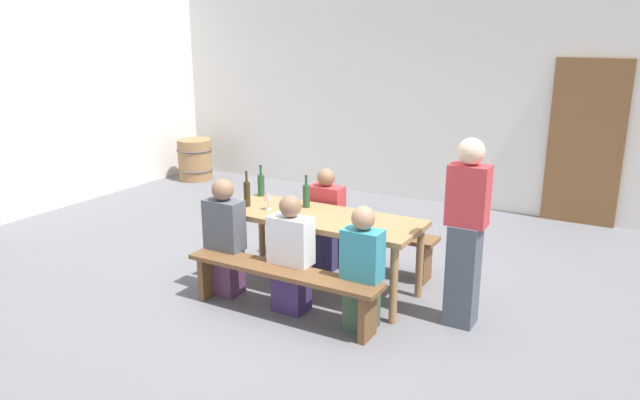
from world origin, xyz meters
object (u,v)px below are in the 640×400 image
object	(u,v)px
wooden_door	(585,143)
seated_guest_far_0	(326,222)
seated_guest_near_2	(362,271)
tasting_table	(320,224)
wine_bottle_1	(261,185)
seated_guest_near_0	(225,240)
seated_guest_near_1	(291,257)
wine_glass_0	(268,196)
wine_bottle_2	(306,195)
bench_near	(282,279)
wine_glass_2	(370,220)
wine_barrel	(195,159)
bench_far	(351,235)
standing_host	(466,235)
wine_glass_1	(291,205)
wine_bottle_0	(247,193)

from	to	relation	value
wooden_door	seated_guest_far_0	distance (m)	3.67
seated_guest_near_2	tasting_table	bearing A→B (deg)	53.36
wine_bottle_1	seated_guest_near_2	world-z (taller)	wine_bottle_1
seated_guest_near_0	seated_guest_near_1	bearing A→B (deg)	-90.00
wine_glass_0	seated_guest_near_1	distance (m)	0.78
wine_bottle_2	seated_guest_near_1	xyz separation A→B (m)	(0.25, -0.69, -0.37)
bench_near	seated_guest_near_0	world-z (taller)	seated_guest_near_0
wine_glass_2	wine_barrel	xyz separation A→B (m)	(-4.66, 3.09, -0.54)
wooden_door	wine_glass_0	bearing A→B (deg)	-124.00
bench_near	bench_far	xyz separation A→B (m)	(0.00, 1.33, 0.00)
wine_bottle_2	wine_barrel	bearing A→B (deg)	144.62
bench_near	standing_host	distance (m)	1.60
wine_glass_0	seated_guest_near_2	size ratio (longest dim) A/B	0.17
seated_guest_near_2	wine_glass_1	bearing A→B (deg)	69.20
wine_bottle_2	wine_glass_2	bearing A→B (deg)	-24.77
wine_glass_0	seated_guest_far_0	size ratio (longest dim) A/B	0.17
wine_bottle_1	wine_glass_1	size ratio (longest dim) A/B	2.09
bench_far	standing_host	size ratio (longest dim) A/B	1.14
bench_near	seated_guest_near_1	xyz separation A→B (m)	(0.00, 0.15, 0.15)
wooden_door	wine_barrel	world-z (taller)	wooden_door
tasting_table	wine_bottle_0	bearing A→B (deg)	-173.31
wine_bottle_0	standing_host	bearing A→B (deg)	1.91
wine_bottle_2	seated_guest_far_0	size ratio (longest dim) A/B	0.30
wine_bottle_1	wine_barrel	world-z (taller)	wine_bottle_1
seated_guest_near_0	seated_guest_far_0	size ratio (longest dim) A/B	1.05
tasting_table	seated_guest_near_1	xyz separation A→B (m)	(0.00, -0.52, -0.16)
bench_far	seated_guest_far_0	bearing A→B (deg)	-146.15
wooden_door	wine_glass_2	world-z (taller)	wooden_door
seated_guest_near_0	seated_guest_near_1	xyz separation A→B (m)	(0.73, -0.00, -0.03)
seated_guest_near_1	seated_guest_far_0	bearing A→B (deg)	12.21
seated_guest_near_1	tasting_table	bearing A→B (deg)	0.02
tasting_table	bench_far	xyz separation A→B (m)	(0.00, 0.67, -0.31)
wine_glass_1	standing_host	world-z (taller)	standing_host
wine_glass_0	seated_guest_near_2	bearing A→B (deg)	-19.54
wine_bottle_1	wine_bottle_2	size ratio (longest dim) A/B	1.02
tasting_table	wine_glass_0	world-z (taller)	wine_glass_0
bench_near	seated_guest_near_2	distance (m)	0.73
seated_guest_near_1	wine_barrel	distance (m)	5.26
seated_guest_far_0	seated_guest_near_0	bearing A→B (deg)	-26.15
seated_guest_far_0	wine_bottle_1	bearing A→B (deg)	-71.26
seated_guest_near_1	standing_host	xyz separation A→B (m)	(1.40, 0.50, 0.30)
wine_barrel	seated_guest_far_0	bearing A→B (deg)	-31.53
bench_near	tasting_table	bearing A→B (deg)	90.00
wine_bottle_0	wine_glass_0	distance (m)	0.24
seated_guest_near_2	wooden_door	bearing A→B (deg)	-16.40
wine_bottle_0	seated_guest_far_0	size ratio (longest dim) A/B	0.33
bench_far	wine_bottle_0	bearing A→B (deg)	-135.63
seated_guest_far_0	wine_barrel	bearing A→B (deg)	-121.53
bench_far	seated_guest_near_1	size ratio (longest dim) A/B	1.73
wine_bottle_0	wine_bottle_2	xyz separation A→B (m)	(0.52, 0.26, -0.01)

